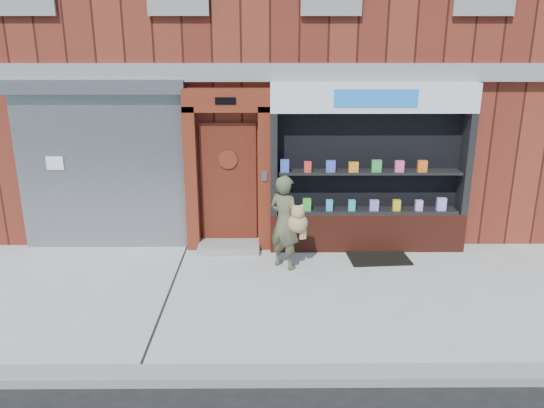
{
  "coord_description": "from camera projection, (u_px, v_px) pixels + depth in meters",
  "views": [
    {
      "loc": [
        -0.03,
        -7.27,
        3.69
      ],
      "look_at": [
        0.02,
        1.0,
        1.11
      ],
      "focal_mm": 35.0,
      "sensor_mm": 36.0,
      "label": 1
    }
  ],
  "objects": [
    {
      "name": "building",
      "position": [
        270.0,
        25.0,
        12.57
      ],
      "size": [
        12.0,
        8.16,
        8.0
      ],
      "color": "#5E2015",
      "rests_on": "ground"
    },
    {
      "name": "shutter_bay",
      "position": [
        100.0,
        156.0,
        9.35
      ],
      "size": [
        3.1,
        0.3,
        3.04
      ],
      "color": "gray",
      "rests_on": "ground"
    },
    {
      "name": "curb",
      "position": [
        272.0,
        376.0,
        5.97
      ],
      "size": [
        60.0,
        0.3,
        0.12
      ],
      "primitive_type": "cube",
      "color": "gray",
      "rests_on": "ground"
    },
    {
      "name": "ground",
      "position": [
        271.0,
        293.0,
        8.04
      ],
      "size": [
        80.0,
        80.0,
        0.0
      ],
      "primitive_type": "plane",
      "color": "#9E9E99",
      "rests_on": "ground"
    },
    {
      "name": "pharmacy_bay",
      "position": [
        369.0,
        176.0,
        9.37
      ],
      "size": [
        3.5,
        0.41,
        3.0
      ],
      "color": "#592015",
      "rests_on": "ground"
    },
    {
      "name": "red_door_bay",
      "position": [
        228.0,
        171.0,
        9.37
      ],
      "size": [
        1.52,
        0.58,
        2.9
      ],
      "color": "#5C1E0F",
      "rests_on": "ground"
    },
    {
      "name": "woman",
      "position": [
        286.0,
        222.0,
        8.74
      ],
      "size": [
        0.73,
        0.66,
        1.59
      ],
      "color": "#515437",
      "rests_on": "ground"
    },
    {
      "name": "doormat",
      "position": [
        378.0,
        257.0,
        9.33
      ],
      "size": [
        1.09,
        0.8,
        0.03
      ],
      "primitive_type": "cube",
      "rotation": [
        0.0,
        0.0,
        0.07
      ],
      "color": "black",
      "rests_on": "ground"
    }
  ]
}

